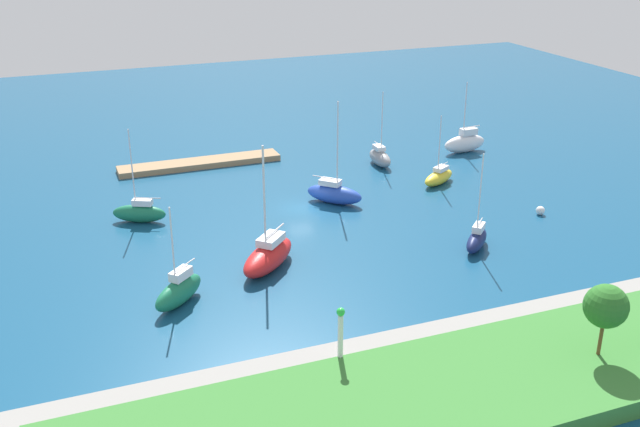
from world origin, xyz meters
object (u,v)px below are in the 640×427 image
(sailboat_white_off_beacon, at_px, (465,142))
(pier_dock, at_px, (200,163))
(sailboat_green_west_end, at_px, (179,291))
(sailboat_blue_east_end, at_px, (334,193))
(harbor_beacon, at_px, (341,329))
(park_tree_midwest, at_px, (606,306))
(sailboat_red_center_basin, at_px, (268,255))
(mooring_buoy_white, at_px, (540,210))
(sailboat_green_inner_mooring, at_px, (139,212))
(sailboat_yellow_far_north, at_px, (439,177))
(sailboat_gray_lone_north, at_px, (380,157))
(sailboat_navy_along_channel, at_px, (477,239))

(sailboat_white_off_beacon, bearing_deg, pier_dock, -16.85)
(sailboat_green_west_end, distance_m, sailboat_blue_east_end, 24.81)
(harbor_beacon, relative_size, park_tree_midwest, 0.74)
(sailboat_red_center_basin, bearing_deg, pier_dock, -136.65)
(park_tree_midwest, xyz_separation_m, sailboat_green_west_end, (24.05, -18.99, -3.73))
(mooring_buoy_white, bearing_deg, sailboat_green_west_end, 7.75)
(sailboat_green_inner_mooring, bearing_deg, mooring_buoy_white, -172.54)
(sailboat_green_west_end, bearing_deg, sailboat_red_center_basin, 160.30)
(harbor_beacon, bearing_deg, sailboat_red_center_basin, -90.90)
(pier_dock, relative_size, sailboat_red_center_basin, 1.74)
(sailboat_white_off_beacon, xyz_separation_m, sailboat_blue_east_end, (22.05, 10.38, -0.16))
(harbor_beacon, xyz_separation_m, mooring_buoy_white, (-29.39, -18.17, -2.89))
(sailboat_yellow_far_north, xyz_separation_m, sailboat_gray_lone_north, (3.35, -8.23, 0.19))
(harbor_beacon, distance_m, sailboat_white_off_beacon, 51.33)
(sailboat_navy_along_channel, bearing_deg, mooring_buoy_white, 160.19)
(pier_dock, xyz_separation_m, sailboat_white_off_beacon, (-32.47, 6.63, 0.90))
(sailboat_green_inner_mooring, relative_size, mooring_buoy_white, 10.64)
(harbor_beacon, relative_size, sailboat_red_center_basin, 0.34)
(pier_dock, xyz_separation_m, harbor_beacon, (0.83, 45.65, 2.98))
(sailboat_blue_east_end, bearing_deg, sailboat_white_off_beacon, 70.95)
(park_tree_midwest, xyz_separation_m, mooring_buoy_white, (-13.43, -24.09, -4.45))
(sailboat_navy_along_channel, relative_size, sailboat_green_inner_mooring, 0.96)
(harbor_beacon, xyz_separation_m, sailboat_gray_lone_north, (-21.02, -38.09, -2.31))
(mooring_buoy_white, bearing_deg, sailboat_blue_east_end, -29.97)
(sailboat_green_west_end, bearing_deg, sailboat_yellow_far_north, 164.96)
(sailboat_red_center_basin, height_order, sailboat_navy_along_channel, sailboat_red_center_basin)
(harbor_beacon, distance_m, sailboat_green_west_end, 15.52)
(sailboat_yellow_far_north, bearing_deg, harbor_beacon, 21.11)
(sailboat_white_off_beacon, height_order, sailboat_gray_lone_north, sailboat_gray_lone_north)
(sailboat_blue_east_end, height_order, sailboat_yellow_far_north, sailboat_blue_east_end)
(sailboat_yellow_far_north, xyz_separation_m, sailboat_green_inner_mooring, (32.85, -0.92, 0.20))
(sailboat_white_off_beacon, bearing_deg, park_tree_midwest, 63.60)
(sailboat_green_west_end, xyz_separation_m, sailboat_blue_east_end, (-19.33, -15.56, -0.07))
(sailboat_white_off_beacon, distance_m, sailboat_yellow_far_north, 12.79)
(harbor_beacon, xyz_separation_m, park_tree_midwest, (-15.96, 5.92, 1.57))
(sailboat_gray_lone_north, height_order, sailboat_navy_along_channel, sailboat_navy_along_channel)
(sailboat_navy_along_channel, xyz_separation_m, sailboat_green_inner_mooring, (27.46, -17.26, 0.08))
(sailboat_yellow_far_north, distance_m, sailboat_navy_along_channel, 17.21)
(sailboat_yellow_far_north, height_order, sailboat_gray_lone_north, sailboat_gray_lone_north)
(sailboat_green_west_end, distance_m, sailboat_navy_along_channel, 27.07)
(sailboat_green_west_end, height_order, mooring_buoy_white, sailboat_green_west_end)
(sailboat_navy_along_channel, bearing_deg, pier_dock, -104.42)
(sailboat_blue_east_end, relative_size, sailboat_navy_along_channel, 1.20)
(sailboat_blue_east_end, xyz_separation_m, sailboat_yellow_far_north, (-13.13, -1.22, -0.27))
(pier_dock, xyz_separation_m, sailboat_blue_east_end, (-10.41, 17.02, 0.74))
(mooring_buoy_white, bearing_deg, harbor_beacon, 31.72)
(pier_dock, relative_size, sailboat_green_west_end, 2.34)
(sailboat_gray_lone_north, bearing_deg, sailboat_red_center_basin, -42.69)
(pier_dock, height_order, sailboat_green_west_end, sailboat_green_west_end)
(park_tree_midwest, distance_m, sailboat_white_off_beacon, 48.30)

